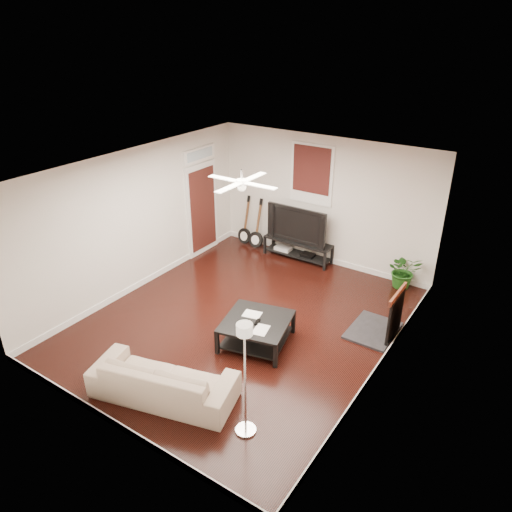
# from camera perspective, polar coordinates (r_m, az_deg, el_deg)

# --- Properties ---
(room) EXTENTS (5.01, 6.01, 2.81)m
(room) POSITION_cam_1_polar(r_m,az_deg,el_deg) (8.00, -1.59, 0.56)
(room) COLOR black
(room) RESTS_ON ground
(brick_accent) EXTENTS (0.02, 2.20, 2.80)m
(brick_accent) POSITION_cam_1_polar(r_m,az_deg,el_deg) (7.88, 17.75, -1.19)
(brick_accent) COLOR brown
(brick_accent) RESTS_ON floor
(fireplace) EXTENTS (0.80, 1.10, 0.92)m
(fireplace) POSITION_cam_1_polar(r_m,az_deg,el_deg) (8.40, 15.02, -6.41)
(fireplace) COLOR black
(fireplace) RESTS_ON floor
(window_back) EXTENTS (1.00, 0.06, 1.30)m
(window_back) POSITION_cam_1_polar(r_m,az_deg,el_deg) (10.34, 6.63, 9.64)
(window_back) COLOR #3F1211
(window_back) RESTS_ON wall_back
(door_left) EXTENTS (0.08, 1.00, 2.50)m
(door_left) POSITION_cam_1_polar(r_m,az_deg,el_deg) (10.85, -6.46, 6.56)
(door_left) COLOR white
(door_left) RESTS_ON wall_left
(tv_stand) EXTENTS (1.59, 0.42, 0.44)m
(tv_stand) POSITION_cam_1_polar(r_m,az_deg,el_deg) (10.86, 5.00, 0.78)
(tv_stand) COLOR black
(tv_stand) RESTS_ON floor
(tv) EXTENTS (1.42, 0.19, 0.82)m
(tv) POSITION_cam_1_polar(r_m,az_deg,el_deg) (10.62, 5.18, 3.89)
(tv) COLOR black
(tv) RESTS_ON tv_stand
(coffee_table) EXTENTS (1.27, 1.27, 0.44)m
(coffee_table) POSITION_cam_1_polar(r_m,az_deg,el_deg) (8.05, 0.06, -8.97)
(coffee_table) COLOR black
(coffee_table) RESTS_ON floor
(sofa) EXTENTS (2.21, 1.32, 0.61)m
(sofa) POSITION_cam_1_polar(r_m,az_deg,el_deg) (7.12, -10.98, -14.18)
(sofa) COLOR tan
(sofa) RESTS_ON floor
(floor_lamp) EXTENTS (0.34, 0.34, 1.69)m
(floor_lamp) POSITION_cam_1_polar(r_m,az_deg,el_deg) (6.13, -1.30, -14.62)
(floor_lamp) COLOR silver
(floor_lamp) RESTS_ON floor
(potted_plant) EXTENTS (0.85, 0.81, 0.73)m
(potted_plant) POSITION_cam_1_polar(r_m,az_deg,el_deg) (10.04, 17.23, -1.70)
(potted_plant) COLOR #1E5518
(potted_plant) RESTS_ON floor
(guitar_left) EXTENTS (0.40, 0.31, 1.21)m
(guitar_left) POSITION_cam_1_polar(r_m,az_deg,el_deg) (11.38, -1.40, 4.20)
(guitar_left) COLOR black
(guitar_left) RESTS_ON floor
(guitar_right) EXTENTS (0.38, 0.27, 1.21)m
(guitar_right) POSITION_cam_1_polar(r_m,az_deg,el_deg) (11.18, -0.02, 3.78)
(guitar_right) COLOR black
(guitar_right) RESTS_ON floor
(ceiling_fan) EXTENTS (1.24, 1.24, 0.32)m
(ceiling_fan) POSITION_cam_1_polar(r_m,az_deg,el_deg) (7.56, -1.70, 8.79)
(ceiling_fan) COLOR white
(ceiling_fan) RESTS_ON ceiling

